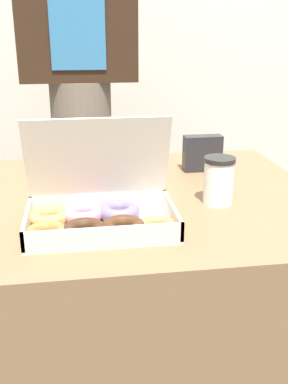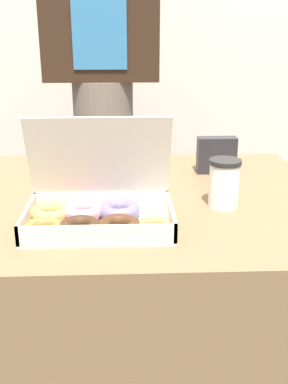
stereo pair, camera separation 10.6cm
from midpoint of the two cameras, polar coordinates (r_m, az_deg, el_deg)
wall_back at (r=2.47m, az=-1.74°, el=23.16°), size 10.00×0.05×2.60m
table at (r=1.41m, az=-0.58°, el=-14.38°), size 1.16×0.86×0.73m
donut_box at (r=1.04m, az=-3.33°, el=-2.59°), size 0.37×0.23×0.25m
coffee_cup at (r=1.18m, az=12.71°, el=1.10°), size 0.08×0.08×0.13m
napkin_holder at (r=1.46m, az=11.26°, el=4.59°), size 0.12×0.05×0.12m
person_customer at (r=1.84m, az=-3.64°, el=14.21°), size 0.44×0.24×1.81m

